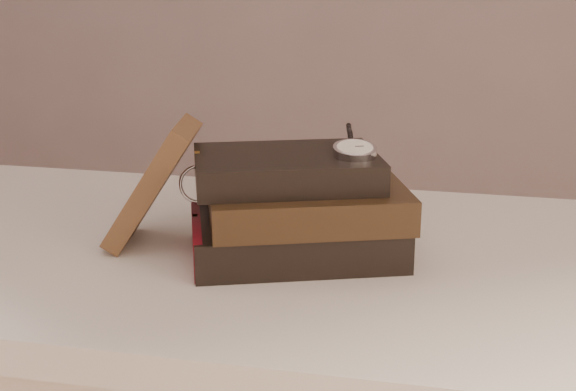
# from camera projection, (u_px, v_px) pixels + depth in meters

# --- Properties ---
(table) EXTENTS (1.00, 0.60, 0.75)m
(table) POSITION_uv_depth(u_px,v_px,m) (225.00, 310.00, 1.05)
(table) COLOR silver
(table) RESTS_ON ground
(book_stack) EXTENTS (0.30, 0.25, 0.13)m
(book_stack) POSITION_uv_depth(u_px,v_px,m) (297.00, 209.00, 0.97)
(book_stack) COLOR black
(book_stack) RESTS_ON table
(journal) EXTENTS (0.13, 0.13, 0.16)m
(journal) POSITION_uv_depth(u_px,v_px,m) (153.00, 183.00, 1.00)
(journal) COLOR #402918
(journal) RESTS_ON table
(pocket_watch) EXTENTS (0.07, 0.16, 0.02)m
(pocket_watch) POSITION_uv_depth(u_px,v_px,m) (354.00, 149.00, 0.95)
(pocket_watch) COLOR silver
(pocket_watch) RESTS_ON book_stack
(eyeglasses) EXTENTS (0.14, 0.15, 0.05)m
(eyeglasses) POSITION_uv_depth(u_px,v_px,m) (219.00, 182.00, 1.03)
(eyeglasses) COLOR silver
(eyeglasses) RESTS_ON book_stack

